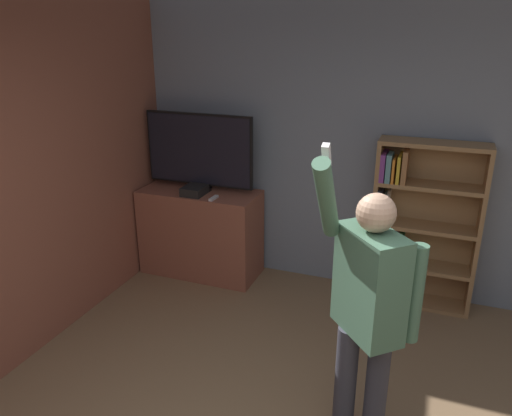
{
  "coord_description": "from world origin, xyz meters",
  "views": [
    {
      "loc": [
        0.46,
        -1.41,
        2.44
      ],
      "look_at": [
        -0.77,
        1.82,
        1.16
      ],
      "focal_mm": 35.0,
      "sensor_mm": 36.0,
      "label": 1
    }
  ],
  "objects_px": {
    "game_console": "(194,190)",
    "bookshelf": "(414,226)",
    "television": "(199,151)",
    "person": "(368,305)"
  },
  "relations": [
    {
      "from": "game_console",
      "to": "bookshelf",
      "type": "xyz_separation_m",
      "value": [
        2.04,
        0.27,
        -0.18
      ]
    },
    {
      "from": "bookshelf",
      "to": "game_console",
      "type": "bearing_deg",
      "value": -172.41
    },
    {
      "from": "television",
      "to": "game_console",
      "type": "height_order",
      "value": "television"
    },
    {
      "from": "game_console",
      "to": "person",
      "type": "distance_m",
      "value": 2.5
    },
    {
      "from": "bookshelf",
      "to": "person",
      "type": "xyz_separation_m",
      "value": [
        -0.13,
        -1.89,
        0.24
      ]
    },
    {
      "from": "game_console",
      "to": "bookshelf",
      "type": "height_order",
      "value": "bookshelf"
    },
    {
      "from": "game_console",
      "to": "bookshelf",
      "type": "relative_size",
      "value": 0.16
    },
    {
      "from": "television",
      "to": "game_console",
      "type": "bearing_deg",
      "value": -87.44
    },
    {
      "from": "television",
      "to": "person",
      "type": "relative_size",
      "value": 0.58
    },
    {
      "from": "bookshelf",
      "to": "television",
      "type": "bearing_deg",
      "value": -176.5
    }
  ]
}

